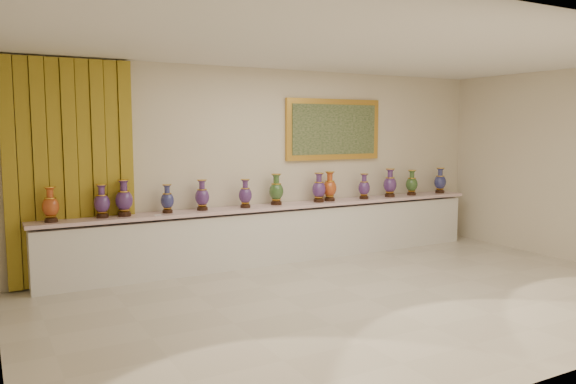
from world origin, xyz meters
name	(u,v)px	position (x,y,z in m)	size (l,w,h in m)	color
ground	(368,299)	(0.00, 0.00, 0.00)	(8.00, 8.00, 0.00)	beige
room	(122,164)	(-2.37, 2.44, 1.59)	(8.00, 8.00, 8.00)	beige
counter	(280,234)	(0.00, 2.27, 0.44)	(7.28, 0.48, 0.90)	white
vase_0	(51,206)	(-3.32, 2.21, 1.10)	(0.21, 0.21, 0.45)	#311A0D
vase_1	(102,203)	(-2.68, 2.26, 1.10)	(0.25, 0.25, 0.45)	#311A0D
vase_2	(124,200)	(-2.39, 2.26, 1.12)	(0.27, 0.27, 0.50)	#311A0D
vase_3	(167,200)	(-1.80, 2.26, 1.08)	(0.24, 0.24, 0.40)	#311A0D
vase_4	(202,197)	(-1.28, 2.28, 1.10)	(0.22, 0.22, 0.44)	#311A0D
vase_5	(245,195)	(-0.62, 2.22, 1.09)	(0.21, 0.21, 0.43)	#311A0D
vase_6	(276,191)	(-0.06, 2.28, 1.12)	(0.28, 0.28, 0.48)	#311A0D
vase_7	(319,189)	(0.68, 2.23, 1.11)	(0.22, 0.22, 0.47)	#311A0D
vase_8	(330,188)	(0.91, 2.26, 1.12)	(0.27, 0.27, 0.48)	#311A0D
vase_9	(364,188)	(1.57, 2.21, 1.09)	(0.21, 0.21, 0.43)	#311A0D
vase_10	(390,184)	(2.13, 2.22, 1.12)	(0.29, 0.29, 0.49)	#311A0D
vase_11	(412,184)	(2.63, 2.23, 1.10)	(0.25, 0.25, 0.45)	#311A0D
vase_12	(440,182)	(3.31, 2.24, 1.11)	(0.26, 0.26, 0.46)	#311A0D
label_card	(158,215)	(-1.97, 2.13, 0.90)	(0.10, 0.06, 0.00)	white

